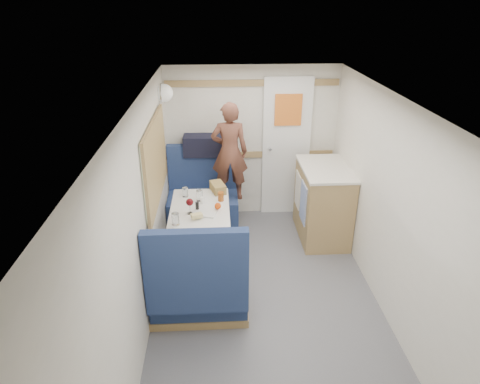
{
  "coord_description": "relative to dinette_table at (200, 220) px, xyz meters",
  "views": [
    {
      "loc": [
        -0.45,
        -3.06,
        2.78
      ],
      "look_at": [
        -0.23,
        0.9,
        0.93
      ],
      "focal_mm": 32.0,
      "sensor_mm": 36.0,
      "label": 1
    }
  ],
  "objects": [
    {
      "name": "floor",
      "position": [
        0.65,
        -1.0,
        -0.57
      ],
      "size": [
        4.5,
        4.5,
        0.0
      ],
      "primitive_type": "plane",
      "color": "#515156",
      "rests_on": "ground"
    },
    {
      "name": "ceiling",
      "position": [
        0.65,
        -1.0,
        1.43
      ],
      "size": [
        4.5,
        4.5,
        0.0
      ],
      "primitive_type": "plane",
      "rotation": [
        3.14,
        0.0,
        0.0
      ],
      "color": "silver",
      "rests_on": "wall_back"
    },
    {
      "name": "wall_back",
      "position": [
        0.65,
        1.25,
        0.43
      ],
      "size": [
        2.2,
        0.02,
        2.0
      ],
      "primitive_type": "cube",
      "color": "silver",
      "rests_on": "floor"
    },
    {
      "name": "wall_left",
      "position": [
        -0.45,
        -1.0,
        0.43
      ],
      "size": [
        0.02,
        4.5,
        2.0
      ],
      "primitive_type": "cube",
      "color": "silver",
      "rests_on": "floor"
    },
    {
      "name": "wall_right",
      "position": [
        1.75,
        -1.0,
        0.43
      ],
      "size": [
        0.02,
        4.5,
        2.0
      ],
      "primitive_type": "cube",
      "color": "silver",
      "rests_on": "floor"
    },
    {
      "name": "oak_trim_low",
      "position": [
        0.65,
        1.23,
        0.28
      ],
      "size": [
        2.15,
        0.02,
        0.08
      ],
      "primitive_type": "cube",
      "color": "olive",
      "rests_on": "wall_back"
    },
    {
      "name": "oak_trim_high",
      "position": [
        0.65,
        1.23,
        1.21
      ],
      "size": [
        2.15,
        0.02,
        0.08
      ],
      "primitive_type": "cube",
      "color": "olive",
      "rests_on": "wall_back"
    },
    {
      "name": "side_window",
      "position": [
        -0.43,
        0.0,
        0.68
      ],
      "size": [
        0.04,
        1.3,
        0.72
      ],
      "primitive_type": "cube",
      "color": "#9EAC92",
      "rests_on": "wall_left"
    },
    {
      "name": "rear_door",
      "position": [
        1.1,
        1.22,
        0.41
      ],
      "size": [
        0.62,
        0.12,
        1.86
      ],
      "color": "white",
      "rests_on": "wall_back"
    },
    {
      "name": "dinette_table",
      "position": [
        0.0,
        0.0,
        0.0
      ],
      "size": [
        0.62,
        0.92,
        0.72
      ],
      "color": "white",
      "rests_on": "floor"
    },
    {
      "name": "bench_far",
      "position": [
        -0.0,
        0.86,
        -0.27
      ],
      "size": [
        0.9,
        0.59,
        1.05
      ],
      "color": "#162548",
      "rests_on": "floor"
    },
    {
      "name": "bench_near",
      "position": [
        -0.0,
        -0.86,
        -0.27
      ],
      "size": [
        0.9,
        0.59,
        1.05
      ],
      "color": "#162548",
      "rests_on": "floor"
    },
    {
      "name": "ledge",
      "position": [
        -0.0,
        1.12,
        0.31
      ],
      "size": [
        0.9,
        0.14,
        0.04
      ],
      "primitive_type": "cube",
      "color": "olive",
      "rests_on": "bench_far"
    },
    {
      "name": "dome_light",
      "position": [
        -0.39,
        0.85,
        1.18
      ],
      "size": [
        0.2,
        0.2,
        0.2
      ],
      "primitive_type": "sphere",
      "color": "white",
      "rests_on": "wall_left"
    },
    {
      "name": "galley_counter",
      "position": [
        1.47,
        0.55,
        -0.1
      ],
      "size": [
        0.57,
        0.92,
        0.92
      ],
      "color": "olive",
      "rests_on": "floor"
    },
    {
      "name": "person",
      "position": [
        0.34,
        0.77,
        0.49
      ],
      "size": [
        0.45,
        0.3,
        1.21
      ],
      "primitive_type": "imported",
      "rotation": [
        0.0,
        0.0,
        3.12
      ],
      "color": "brown",
      "rests_on": "bench_far"
    },
    {
      "name": "duffel_bag",
      "position": [
        0.04,
        1.12,
        0.46
      ],
      "size": [
        0.54,
        0.28,
        0.26
      ],
      "primitive_type": "cube",
      "rotation": [
        0.0,
        0.0,
        -0.04
      ],
      "color": "black",
      "rests_on": "ledge"
    },
    {
      "name": "tray",
      "position": [
        0.07,
        -0.1,
        0.16
      ],
      "size": [
        0.31,
        0.36,
        0.02
      ],
      "primitive_type": "cube",
      "rotation": [
        0.0,
        0.0,
        -0.27
      ],
      "color": "silver",
      "rests_on": "dinette_table"
    },
    {
      "name": "orange_fruit",
      "position": [
        0.19,
        -0.1,
        0.21
      ],
      "size": [
        0.07,
        0.07,
        0.07
      ],
      "primitive_type": "sphere",
      "color": "orange",
      "rests_on": "tray"
    },
    {
      "name": "cheese_block",
      "position": [
        -0.02,
        -0.27,
        0.19
      ],
      "size": [
        0.13,
        0.1,
        0.04
      ],
      "primitive_type": "cube",
      "rotation": [
        0.0,
        0.0,
        0.32
      ],
      "color": "#EDDF89",
      "rests_on": "tray"
    },
    {
      "name": "wine_glass",
      "position": [
        -0.09,
        -0.15,
        0.28
      ],
      "size": [
        0.08,
        0.08,
        0.17
      ],
      "color": "white",
      "rests_on": "dinette_table"
    },
    {
      "name": "tumbler_left",
      "position": [
        -0.23,
        -0.38,
        0.22
      ],
      "size": [
        0.08,
        0.08,
        0.12
      ],
      "primitive_type": "cylinder",
      "color": "white",
      "rests_on": "dinette_table"
    },
    {
      "name": "tumbler_mid",
      "position": [
        -0.17,
        0.26,
        0.21
      ],
      "size": [
        0.07,
        0.07,
        0.11
      ],
      "primitive_type": "cylinder",
      "color": "white",
      "rests_on": "dinette_table"
    },
    {
      "name": "tumbler_right",
      "position": [
        -0.01,
        0.16,
        0.21
      ],
      "size": [
        0.07,
        0.07,
        0.12
      ],
      "primitive_type": "cylinder",
      "color": "white",
      "rests_on": "dinette_table"
    },
    {
      "name": "beer_glass",
      "position": [
        0.22,
        0.13,
        0.2
      ],
      "size": [
        0.06,
        0.06,
        0.1
      ],
      "primitive_type": "cylinder",
      "color": "#934715",
      "rests_on": "dinette_table"
    },
    {
      "name": "pepper_grinder",
      "position": [
        -0.02,
        -0.08,
        0.2
      ],
      "size": [
        0.04,
        0.04,
        0.1
      ],
      "primitive_type": "cylinder",
      "color": "black",
      "rests_on": "dinette_table"
    },
    {
      "name": "salt_grinder",
      "position": [
        0.03,
        0.04,
        0.2
      ],
      "size": [
        0.04,
        0.04,
        0.09
      ],
      "primitive_type": "cylinder",
      "color": "white",
      "rests_on": "dinette_table"
    },
    {
      "name": "bread_loaf",
      "position": [
        0.19,
        0.38,
        0.2
      ],
      "size": [
        0.19,
        0.27,
        0.1
      ],
      "primitive_type": "cube",
      "rotation": [
        0.0,
        0.0,
        0.28
      ],
      "color": "brown",
      "rests_on": "dinette_table"
    }
  ]
}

